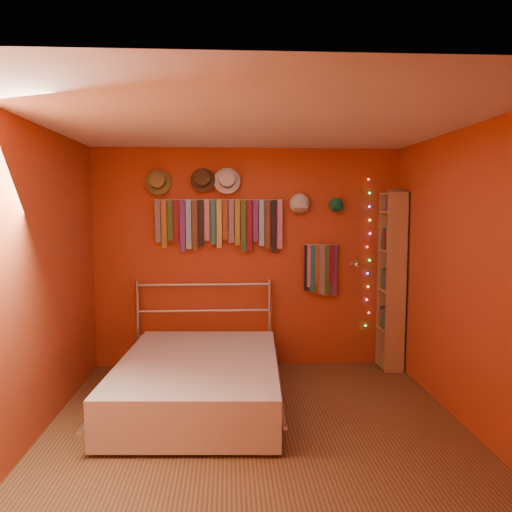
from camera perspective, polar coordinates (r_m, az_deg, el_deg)
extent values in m
plane|color=#50301B|center=(4.35, 0.08, -19.33)|extent=(3.50, 3.50, 0.00)
cube|color=#AC401B|center=(5.73, -0.92, -0.26)|extent=(3.50, 0.02, 2.50)
cube|color=#AC401B|center=(4.45, 23.24, -2.42)|extent=(0.02, 3.50, 2.50)
cube|color=#AC401B|center=(4.27, -24.12, -2.78)|extent=(0.02, 3.50, 2.50)
cube|color=white|center=(4.00, 0.09, 15.16)|extent=(3.50, 3.50, 0.02)
cylinder|color=silver|center=(5.64, -4.25, 6.42)|extent=(1.45, 0.01, 0.01)
cube|color=#131754|center=(5.69, -11.17, 3.94)|extent=(0.06, 0.01, 0.47)
cube|color=#8C5A19|center=(5.67, -10.48, 3.61)|extent=(0.06, 0.01, 0.54)
cube|color=#29491D|center=(5.66, -9.81, 4.05)|extent=(0.06, 0.01, 0.45)
cube|color=maroon|center=(5.66, -9.10, 3.89)|extent=(0.06, 0.01, 0.49)
cube|color=#441B6F|center=(5.65, -8.41, 3.42)|extent=(0.06, 0.01, 0.58)
cube|color=#7AA4D8|center=(5.64, -7.72, 3.60)|extent=(0.06, 0.01, 0.55)
cube|color=#54351C|center=(5.65, -7.02, 3.52)|extent=(0.06, 0.01, 0.57)
cube|color=black|center=(5.64, -6.33, 3.75)|extent=(0.06, 0.01, 0.52)
cube|color=#AC5676|center=(5.63, -5.64, 4.08)|extent=(0.06, 0.01, 0.46)
cube|color=#1B605A|center=(5.64, -4.93, 3.86)|extent=(0.06, 0.01, 0.50)
cube|color=#B2A847|center=(5.63, -4.23, 3.66)|extent=(0.06, 0.01, 0.54)
cube|color=maroon|center=(5.62, -3.54, 4.15)|extent=(0.06, 0.01, 0.45)
cube|color=navy|center=(5.63, -2.84, 3.96)|extent=(0.06, 0.01, 0.48)
cube|color=olive|center=(5.63, -2.14, 3.82)|extent=(0.06, 0.01, 0.51)
cube|color=#2A4C1E|center=(5.63, -1.44, 3.43)|extent=(0.06, 0.01, 0.59)
cube|color=maroon|center=(5.64, -0.74, 3.44)|extent=(0.06, 0.01, 0.59)
cube|color=#3E1B6D|center=(5.64, -0.04, 4.06)|extent=(0.06, 0.01, 0.47)
cube|color=#73A5CC|center=(5.63, 0.66, 3.79)|extent=(0.06, 0.01, 0.52)
cube|color=#51311B|center=(5.65, 1.34, 3.61)|extent=(0.06, 0.01, 0.56)
cube|color=black|center=(5.65, 2.04, 3.40)|extent=(0.06, 0.01, 0.60)
cube|color=#C0607A|center=(5.65, 2.74, 3.63)|extent=(0.06, 0.01, 0.55)
cylinder|color=silver|center=(5.76, 7.39, 1.26)|extent=(0.40, 0.01, 0.01)
cube|color=black|center=(5.74, 5.81, -1.37)|extent=(0.06, 0.01, 0.53)
cube|color=#AC566E|center=(5.74, 6.17, -1.17)|extent=(0.06, 0.01, 0.49)
cube|color=#185552|center=(5.74, 6.53, -1.44)|extent=(0.06, 0.01, 0.54)
cube|color=gold|center=(5.76, 6.86, -0.96)|extent=(0.06, 0.01, 0.45)
cube|color=maroon|center=(5.76, 7.21, -1.57)|extent=(0.06, 0.01, 0.57)
cube|color=#121C51|center=(5.77, 7.57, -1.58)|extent=(0.06, 0.01, 0.57)
cube|color=olive|center=(5.79, 7.89, -1.67)|extent=(0.06, 0.01, 0.59)
cube|color=#22481C|center=(5.78, 8.25, -1.53)|extent=(0.06, 0.01, 0.56)
cube|color=#5B0D25|center=(5.78, 8.62, -1.00)|extent=(0.06, 0.01, 0.45)
cube|color=#411964|center=(5.81, 8.93, -1.63)|extent=(0.06, 0.01, 0.59)
cylinder|color=olive|center=(5.69, -11.11, 8.26)|extent=(0.29, 0.07, 0.28)
cylinder|color=olive|center=(5.64, -11.19, 8.40)|extent=(0.17, 0.14, 0.19)
cylinder|color=#332314|center=(5.67, -11.15, 8.33)|extent=(0.17, 0.06, 0.17)
cylinder|color=#432D18|center=(5.64, -6.11, 8.59)|extent=(0.28, 0.07, 0.27)
cylinder|color=#432D18|center=(5.60, -6.13, 8.73)|extent=(0.16, 0.14, 0.18)
cylinder|color=black|center=(5.62, -6.12, 8.66)|extent=(0.17, 0.06, 0.17)
cylinder|color=silver|center=(5.64, -3.33, 8.57)|extent=(0.30, 0.07, 0.29)
cylinder|color=silver|center=(5.59, -3.33, 8.73)|extent=(0.17, 0.15, 0.19)
cylinder|color=black|center=(5.61, -3.33, 8.65)|extent=(0.18, 0.06, 0.18)
ellipsoid|color=silver|center=(5.70, 4.99, 5.99)|extent=(0.20, 0.15, 0.20)
cube|color=silver|center=(5.58, 5.17, 5.36)|extent=(0.15, 0.11, 0.06)
ellipsoid|color=#166540|center=(5.77, 9.15, 5.81)|extent=(0.17, 0.13, 0.17)
cube|color=#166540|center=(5.67, 9.37, 5.28)|extent=(0.12, 0.09, 0.05)
sphere|color=#FF3333|center=(5.88, 12.75, 8.54)|extent=(0.02, 0.02, 0.02)
sphere|color=#33FF4C|center=(5.88, 12.86, 7.03)|extent=(0.02, 0.02, 0.02)
sphere|color=#4C66FF|center=(5.88, 12.83, 5.53)|extent=(0.02, 0.02, 0.02)
sphere|color=yellow|center=(5.88, 12.88, 4.02)|extent=(0.02, 0.02, 0.02)
sphere|color=#FF4CCC|center=(5.89, 12.90, 2.52)|extent=(0.02, 0.02, 0.02)
sphere|color=#FF3333|center=(5.89, 12.59, 1.02)|extent=(0.02, 0.02, 0.02)
sphere|color=#33FF4C|center=(5.91, 12.85, -0.47)|extent=(0.02, 0.02, 0.02)
sphere|color=#4C66FF|center=(5.93, 12.62, -1.96)|extent=(0.02, 0.02, 0.02)
sphere|color=yellow|center=(5.95, 12.69, -3.43)|extent=(0.02, 0.02, 0.02)
sphere|color=#FF4CCC|center=(5.97, 12.53, -4.90)|extent=(0.02, 0.02, 0.02)
sphere|color=#FF3333|center=(6.01, 12.78, -6.34)|extent=(0.02, 0.02, 0.02)
sphere|color=#33FF4C|center=(6.04, 12.41, -7.79)|extent=(0.02, 0.02, 0.02)
cylinder|color=silver|center=(5.88, 10.85, -0.89)|extent=(0.03, 0.03, 0.03)
cylinder|color=silver|center=(5.77, 11.13, -0.74)|extent=(0.01, 0.24, 0.08)
sphere|color=white|center=(5.65, 11.44, -0.97)|extent=(0.07, 0.07, 0.07)
cube|color=#9D7147|center=(5.68, 15.81, -3.05)|extent=(0.24, 0.02, 2.00)
cube|color=#9D7147|center=(5.98, 14.82, -2.60)|extent=(0.24, 0.02, 2.00)
cube|color=#9D7147|center=(5.87, 16.37, -2.80)|extent=(0.02, 0.34, 2.00)
cube|color=#9D7147|center=(6.05, 15.05, -12.04)|extent=(0.24, 0.32, 0.02)
cube|color=#9D7147|center=(5.94, 15.16, -8.08)|extent=(0.24, 0.32, 0.02)
cube|color=#9D7147|center=(5.85, 15.27, -3.79)|extent=(0.24, 0.32, 0.02)
cube|color=#9D7147|center=(5.79, 15.39, 0.60)|extent=(0.24, 0.32, 0.02)
cube|color=#9D7147|center=(5.77, 15.50, 4.86)|extent=(0.24, 0.32, 0.02)
cube|color=#9D7147|center=(5.78, 15.55, 6.84)|extent=(0.24, 0.32, 0.02)
cylinder|color=silver|center=(5.84, -13.37, -7.68)|extent=(0.04, 0.04, 1.02)
cylinder|color=silver|center=(5.77, 1.58, -7.70)|extent=(0.04, 0.04, 1.02)
cylinder|color=silver|center=(5.79, -5.93, -9.05)|extent=(1.50, 0.03, 0.03)
cylinder|color=silver|center=(5.72, -5.96, -6.24)|extent=(1.50, 0.03, 0.03)
cylinder|color=silver|center=(5.67, -5.99, -3.28)|extent=(1.50, 0.03, 0.03)
cube|color=beige|center=(4.81, -6.53, -13.90)|extent=(1.55, 2.11, 0.41)
cylinder|color=silver|center=(4.92, -15.54, -13.88)|extent=(0.15, 2.03, 0.03)
cylinder|color=silver|center=(4.83, 2.66, -14.03)|extent=(0.15, 2.03, 0.03)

